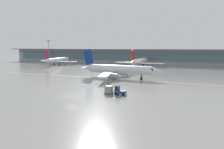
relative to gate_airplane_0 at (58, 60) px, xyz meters
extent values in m
plane|color=gray|center=(52.70, -72.79, -2.79)|extent=(400.00, 400.00, 0.00)
cube|color=yellow|center=(54.39, -44.54, -2.78)|extent=(109.86, 6.31, 0.01)
cube|color=#8C939E|center=(52.70, 22.16, 1.71)|extent=(200.35, 8.00, 9.00)
cube|color=slate|center=(52.70, 18.08, 2.16)|extent=(192.34, 0.16, 5.04)
cube|color=slate|center=(52.70, 20.66, 6.51)|extent=(208.36, 11.00, 0.60)
cylinder|color=white|center=(-0.01, 0.36, 0.09)|extent=(3.08, 20.18, 2.80)
cone|color=white|center=(-0.17, 12.11, 0.09)|extent=(2.70, 3.39, 2.66)
cube|color=black|center=(-0.14, 9.87, 0.44)|extent=(2.22, 2.55, 0.98)
cone|color=white|center=(0.17, -11.94, 0.09)|extent=(2.44, 4.51, 2.38)
cube|color=white|center=(-7.14, -1.39, -0.68)|extent=(11.80, 5.57, 0.23)
cylinder|color=#999EA3|center=(-4.85, -0.12, -1.46)|extent=(1.77, 2.99, 1.73)
cube|color=white|center=(7.17, -1.18, -0.68)|extent=(11.79, 5.86, 0.23)
cylinder|color=#999EA3|center=(4.85, 0.02, -1.46)|extent=(1.77, 2.99, 1.73)
cube|color=#B21E66|center=(0.16, -11.05, 3.88)|extent=(0.35, 3.77, 5.27)
cube|color=white|center=(-1.90, -10.75, 0.51)|extent=(4.14, 2.03, 0.20)
cube|color=white|center=(2.21, -10.69, 0.51)|extent=(4.14, 2.03, 0.20)
cylinder|color=black|center=(-0.11, 7.41, -2.05)|extent=(0.36, 0.36, 1.48)
cylinder|color=black|center=(-0.11, 7.41, -2.42)|extent=(0.46, 0.75, 0.74)
cylinder|color=black|center=(-1.87, -1.31, -2.05)|extent=(0.36, 0.36, 1.48)
cylinder|color=black|center=(-1.87, -1.31, -2.42)|extent=(0.46, 0.75, 0.74)
cylinder|color=black|center=(1.91, -1.26, -2.05)|extent=(0.36, 0.36, 1.48)
cylinder|color=black|center=(1.91, -1.26, -2.42)|extent=(0.46, 0.75, 0.74)
cylinder|color=silver|center=(50.69, 3.06, 0.28)|extent=(4.26, 21.61, 2.98)
cone|color=silver|center=(51.44, 15.56, 0.28)|extent=(3.04, 3.74, 2.83)
cube|color=black|center=(51.30, 13.18, 0.66)|extent=(2.48, 2.82, 1.04)
cone|color=silver|center=(49.91, -10.04, 0.28)|extent=(2.82, 4.91, 2.54)
cube|color=silver|center=(42.97, 1.76, -0.54)|extent=(12.52, 6.74, 0.25)
cylinder|color=#999EA3|center=(45.50, 2.93, -1.37)|extent=(2.03, 3.26, 1.84)
cube|color=silver|center=(58.21, 0.85, -0.54)|extent=(12.60, 5.42, 0.25)
cylinder|color=#999EA3|center=(55.84, 2.31, -1.37)|extent=(2.03, 3.26, 1.84)
cube|color=red|center=(49.97, -9.09, 4.32)|extent=(0.55, 4.03, 5.62)
cube|color=silver|center=(47.80, -8.61, 0.73)|extent=(4.50, 2.36, 0.21)
cube|color=silver|center=(52.18, -8.87, 0.73)|extent=(4.50, 2.36, 0.21)
cylinder|color=black|center=(51.14, 10.56, -2.00)|extent=(0.39, 0.39, 1.58)
cylinder|color=black|center=(51.14, 10.56, -2.39)|extent=(0.53, 0.82, 0.79)
cylinder|color=black|center=(48.58, 1.43, -2.00)|extent=(0.39, 0.39, 1.58)
cylinder|color=black|center=(48.58, 1.43, -2.39)|extent=(0.53, 0.82, 0.79)
cylinder|color=black|center=(52.60, 1.19, -2.00)|extent=(0.39, 0.39, 1.58)
cylinder|color=black|center=(52.60, 1.19, -2.39)|extent=(0.53, 0.82, 0.79)
cylinder|color=silver|center=(54.39, -42.54, 0.39)|extent=(22.34, 4.28, 3.08)
cone|color=silver|center=(67.33, -43.24, 0.39)|extent=(3.85, 3.13, 2.93)
cube|color=black|center=(64.87, -43.10, 0.77)|extent=(2.90, 2.55, 1.08)
cone|color=silver|center=(40.84, -41.80, 0.39)|extent=(5.07, 2.88, 2.62)
cube|color=silver|center=(53.01, -34.56, -0.46)|extent=(6.91, 12.95, 0.25)
cylinder|color=#999EA3|center=(54.23, -37.17, -1.32)|extent=(3.36, 2.08, 1.90)
cube|color=silver|center=(52.16, -50.32, -0.46)|extent=(5.67, 13.03, 0.25)
cylinder|color=#999EA3|center=(53.65, -47.86, -1.32)|extent=(3.36, 2.08, 1.90)
cube|color=navy|center=(41.83, -41.86, 4.56)|extent=(4.17, 0.55, 5.81)
cube|color=silver|center=(42.32, -39.61, 0.85)|extent=(2.42, 4.65, 0.22)
cube|color=silver|center=(42.07, -44.14, 0.85)|extent=(2.42, 4.65, 0.22)
cylinder|color=black|center=(62.16, -42.96, -1.97)|extent=(0.40, 0.40, 1.63)
cylinder|color=black|center=(62.16, -42.96, -2.38)|extent=(0.84, 0.54, 0.82)
cylinder|color=black|center=(52.70, -40.36, -1.97)|extent=(0.40, 0.40, 1.63)
cylinder|color=black|center=(52.70, -40.36, -2.38)|extent=(0.84, 0.54, 0.82)
cylinder|color=black|center=(52.47, -44.52, -1.97)|extent=(0.40, 0.40, 1.63)
cylinder|color=black|center=(52.47, -44.52, -2.38)|extent=(0.84, 0.54, 0.82)
cube|color=#194C8C|center=(62.70, -67.40, -2.14)|extent=(2.60, 1.40, 0.70)
cube|color=#1E2328|center=(61.95, -67.41, -1.24)|extent=(0.90, 1.24, 1.10)
cylinder|color=black|center=(63.55, -66.70, -2.49)|extent=(0.60, 0.22, 0.60)
cylinder|color=black|center=(63.55, -68.10, -2.49)|extent=(0.60, 0.22, 0.60)
cylinder|color=black|center=(61.85, -66.71, -2.49)|extent=(0.60, 0.22, 0.60)
cylinder|color=black|center=(61.85, -68.11, -2.49)|extent=(0.60, 0.22, 0.60)
cube|color=#595B60|center=(59.83, -67.41, -2.51)|extent=(2.10, 1.60, 0.12)
cube|color=gray|center=(59.83, -67.41, -1.65)|extent=(1.60, 1.50, 1.60)
cylinder|color=black|center=(60.58, -66.71, -2.68)|extent=(0.22, 0.10, 0.22)
cylinder|color=black|center=(60.58, -68.11, -2.68)|extent=(0.22, 0.10, 0.22)
cylinder|color=black|center=(59.08, -66.71, -2.68)|extent=(0.22, 0.10, 0.22)
cylinder|color=black|center=(59.08, -68.11, -2.68)|extent=(0.22, 0.10, 0.22)
cylinder|color=gray|center=(-16.36, 12.96, 4.64)|extent=(0.36, 0.36, 14.85)
cube|color=#3F3F42|center=(-16.36, 12.96, 12.31)|extent=(1.80, 0.30, 0.50)
camera|label=1|loc=(78.27, -114.85, 8.42)|focal=35.05mm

